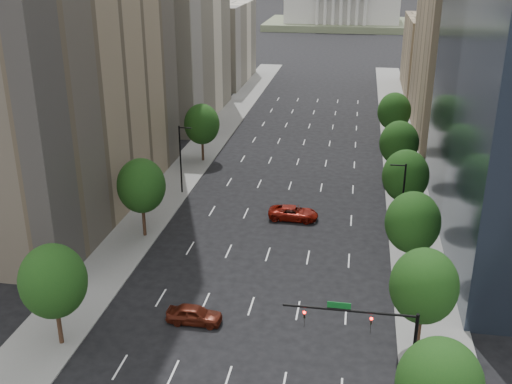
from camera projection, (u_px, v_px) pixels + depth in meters
The scene contains 21 objects.
sidewalk_left at pixel (155, 207), 74.64m from camera, with size 6.00×200.00×0.15m, color slate.
sidewalk_right at pixel (414, 224), 69.85m from camera, with size 6.00×200.00×0.15m, color slate.
midrise_cream_left at pixel (175, 21), 109.02m from camera, with size 14.00×30.00×35.00m, color beige.
filler_left at pixel (217, 43), 142.39m from camera, with size 14.00×26.00×18.00m, color beige.
parking_tan_right at pixel (465, 44), 99.47m from camera, with size 14.00×30.00×30.00m, color #8C7759.
filler_right at pixel (438, 55), 132.28m from camera, with size 14.00×26.00×16.00m, color #8C7759.
tree_right_1 at pixel (424, 286), 46.00m from camera, with size 5.20×5.20×8.75m.
tree_right_2 at pixel (413, 222), 57.04m from camera, with size 5.20×5.20×8.61m.
tree_right_3 at pixel (405, 176), 67.92m from camera, with size 5.20×5.20×8.89m.
tree_right_4 at pixel (399, 143), 80.90m from camera, with size 5.20×5.20×8.46m.
tree_right_5 at pixel (394, 111), 95.45m from camera, with size 5.20×5.20×8.75m.
tree_left_0 at pixel (53, 281), 46.67m from camera, with size 5.20×5.20×8.75m.
tree_left_1 at pixel (141, 186), 64.90m from camera, with size 5.20×5.20×8.97m.
tree_left_2 at pixel (202, 124), 88.81m from camera, with size 5.20×5.20×8.68m.
streetlight_rn at pixel (402, 201), 63.82m from camera, with size 1.70×0.20×9.00m.
streetlight_ln at pixel (181, 158), 77.13m from camera, with size 1.70×0.20×9.00m.
traffic_signal at pixel (378, 334), 41.25m from camera, with size 9.12×0.40×7.38m.
capitol at pixel (342, 5), 242.79m from camera, with size 60.00×40.00×35.20m.
foothills at pixel (390, 26), 574.82m from camera, with size 720.00×413.00×263.00m.
car_maroon at pixel (194, 314), 51.29m from camera, with size 1.90×4.72×1.61m, color #4B170C.
car_red_far at pixel (293, 213), 71.02m from camera, with size 2.66×5.78×1.61m, color maroon.
Camera 1 is at (8.15, -5.63, 29.43)m, focal length 42.75 mm.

